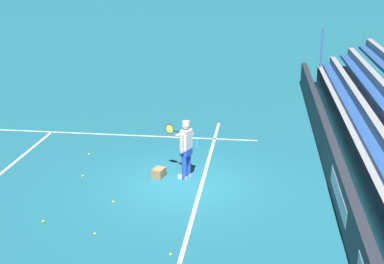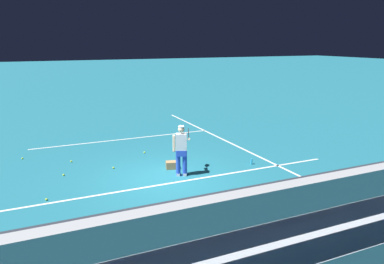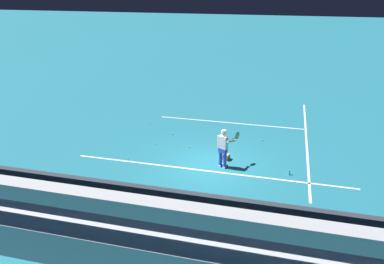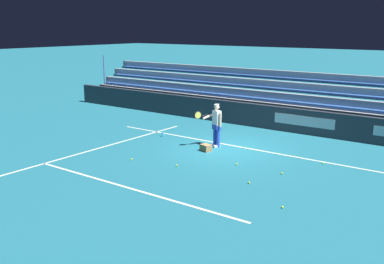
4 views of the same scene
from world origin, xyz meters
name	(u,v)px [view 3 (image 3 of 4)]	position (x,y,z in m)	size (l,w,h in m)	color
ground_plane	(211,166)	(0.00, 0.00, 0.00)	(160.00, 160.00, 0.00)	#1E6B7F
court_baseline_white	(208,171)	(0.00, -0.50, 0.00)	(12.00, 0.10, 0.01)	white
court_sideline_white	(306,140)	(4.11, 4.00, 0.00)	(0.10, 12.00, 0.01)	white
court_service_line_white	(230,123)	(0.00, 5.50, 0.00)	(8.22, 0.10, 0.01)	white
back_wall_sponsor_board	(185,207)	(-0.01, -4.15, 0.55)	(26.37, 0.25, 1.10)	#2D333D
bleacher_stand	(168,236)	(0.00, -5.97, 0.73)	(25.05, 2.40, 2.95)	#9EA3A8
tennis_player	(224,148)	(0.54, 0.02, 0.89)	(0.85, 0.91, 1.71)	blue
ball_box_cardboard	(225,157)	(0.48, 0.80, 0.13)	(0.40, 0.30, 0.26)	#A87F51
tennis_ball_far_left	(128,158)	(-3.76, -0.27, 0.03)	(0.07, 0.07, 0.07)	#CCE533
tennis_ball_near_player	(172,134)	(-2.68, 3.04, 0.03)	(0.07, 0.07, 0.07)	#CCE533
tennis_ball_on_baseline	(189,147)	(-1.40, 1.65, 0.03)	(0.07, 0.07, 0.07)	#CCE533
tennis_ball_stray_back	(150,123)	(-4.33, 4.19, 0.03)	(0.07, 0.07, 0.07)	#CCE533
tennis_ball_far_right	(262,140)	(1.94, 3.38, 0.03)	(0.07, 0.07, 0.07)	#CCE533
tennis_ball_by_box	(226,139)	(0.17, 3.00, 0.03)	(0.07, 0.07, 0.07)	#CCE533
tennis_ball_toward_net	(156,143)	(-3.10, 1.62, 0.03)	(0.07, 0.07, 0.07)	#CCE533
water_bottle	(289,172)	(3.32, 0.02, 0.11)	(0.07, 0.07, 0.22)	#33B2E5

